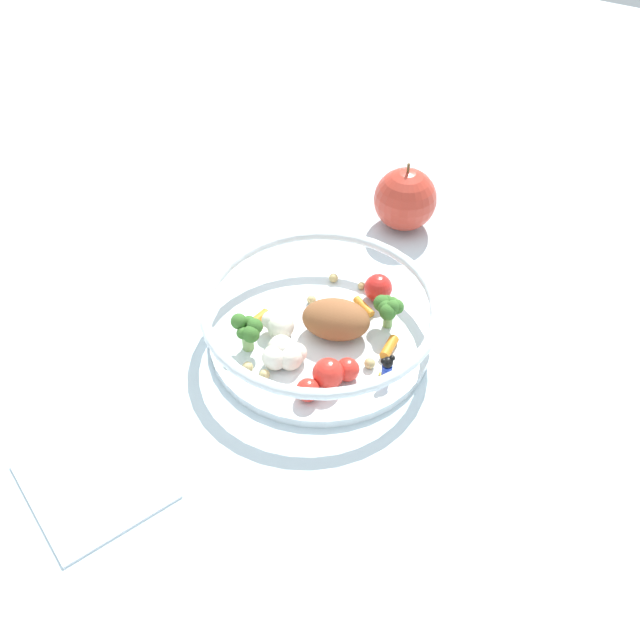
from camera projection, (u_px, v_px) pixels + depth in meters
ground_plane at (308, 335)px, 0.81m from camera, size 2.40×2.40×0.00m
food_container at (320, 323)px, 0.77m from camera, size 0.26×0.26×0.06m
loose_apple at (406, 200)px, 0.93m from camera, size 0.08×0.08×0.10m
folded_napkin at (94, 480)px, 0.66m from camera, size 0.16×0.16×0.01m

